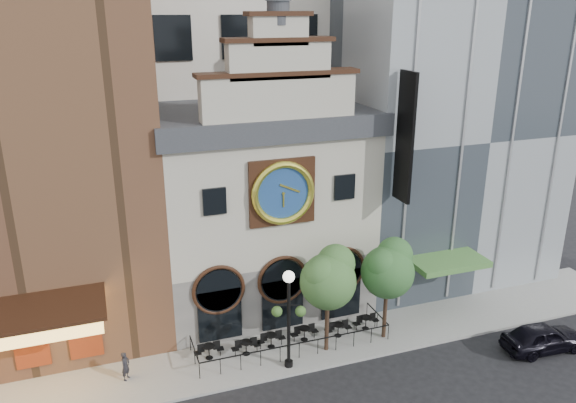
{
  "coord_description": "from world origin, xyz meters",
  "views": [
    {
      "loc": [
        -8.97,
        -22.5,
        17.73
      ],
      "look_at": [
        1.06,
        6.0,
        7.23
      ],
      "focal_mm": 35.0,
      "sensor_mm": 36.0,
      "label": 1
    }
  ],
  "objects_px": {
    "bistro_2": "(271,339)",
    "tree_right": "(388,268)",
    "bistro_1": "(246,347)",
    "pedestrian": "(126,366)",
    "bistro_4": "(338,329)",
    "tree_left": "(329,277)",
    "car_right": "(543,337)",
    "bistro_5": "(366,322)",
    "bistro_3": "(304,333)",
    "bistro_0": "(209,351)",
    "lamppost": "(289,309)"
  },
  "relations": [
    {
      "from": "bistro_1",
      "to": "bistro_3",
      "type": "bearing_deg",
      "value": 4.05
    },
    {
      "from": "bistro_0",
      "to": "bistro_1",
      "type": "bearing_deg",
      "value": -8.71
    },
    {
      "from": "pedestrian",
      "to": "lamppost",
      "type": "distance_m",
      "value": 8.56
    },
    {
      "from": "car_right",
      "to": "tree_left",
      "type": "relative_size",
      "value": 0.77
    },
    {
      "from": "bistro_3",
      "to": "lamppost",
      "type": "relative_size",
      "value": 0.29
    },
    {
      "from": "bistro_3",
      "to": "bistro_5",
      "type": "xyz_separation_m",
      "value": [
        3.75,
        -0.1,
        0.0
      ]
    },
    {
      "from": "pedestrian",
      "to": "tree_left",
      "type": "height_order",
      "value": "tree_left"
    },
    {
      "from": "bistro_3",
      "to": "bistro_5",
      "type": "bearing_deg",
      "value": -1.58
    },
    {
      "from": "bistro_1",
      "to": "lamppost",
      "type": "relative_size",
      "value": 0.29
    },
    {
      "from": "bistro_3",
      "to": "tree_left",
      "type": "distance_m",
      "value": 4.15
    },
    {
      "from": "tree_left",
      "to": "tree_right",
      "type": "bearing_deg",
      "value": 1.46
    },
    {
      "from": "bistro_2",
      "to": "lamppost",
      "type": "distance_m",
      "value": 3.49
    },
    {
      "from": "bistro_1",
      "to": "bistro_5",
      "type": "bearing_deg",
      "value": 1.11
    },
    {
      "from": "bistro_5",
      "to": "lamppost",
      "type": "xyz_separation_m",
      "value": [
        -5.37,
        -1.87,
        2.89
      ]
    },
    {
      "from": "bistro_1",
      "to": "bistro_2",
      "type": "distance_m",
      "value": 1.48
    },
    {
      "from": "bistro_3",
      "to": "bistro_4",
      "type": "xyz_separation_m",
      "value": [
        1.93,
        -0.27,
        0.0
      ]
    },
    {
      "from": "car_right",
      "to": "bistro_1",
      "type": "bearing_deg",
      "value": 76.71
    },
    {
      "from": "bistro_2",
      "to": "bistro_4",
      "type": "distance_m",
      "value": 3.89
    },
    {
      "from": "bistro_0",
      "to": "bistro_4",
      "type": "height_order",
      "value": "same"
    },
    {
      "from": "bistro_1",
      "to": "pedestrian",
      "type": "height_order",
      "value": "pedestrian"
    },
    {
      "from": "bistro_0",
      "to": "bistro_2",
      "type": "xyz_separation_m",
      "value": [
        3.41,
        -0.1,
        0.0
      ]
    },
    {
      "from": "bistro_4",
      "to": "bistro_3",
      "type": "bearing_deg",
      "value": 172.19
    },
    {
      "from": "bistro_5",
      "to": "pedestrian",
      "type": "xyz_separation_m",
      "value": [
        -13.36,
        -0.21,
        0.3
      ]
    },
    {
      "from": "car_right",
      "to": "tree_right",
      "type": "xyz_separation_m",
      "value": [
        -7.58,
        3.87,
        3.62
      ]
    },
    {
      "from": "bistro_0",
      "to": "lamppost",
      "type": "height_order",
      "value": "lamppost"
    },
    {
      "from": "tree_left",
      "to": "bistro_0",
      "type": "bearing_deg",
      "value": 168.51
    },
    {
      "from": "bistro_3",
      "to": "bistro_4",
      "type": "bearing_deg",
      "value": -7.81
    },
    {
      "from": "car_right",
      "to": "bistro_0",
      "type": "bearing_deg",
      "value": 77.63
    },
    {
      "from": "bistro_2",
      "to": "tree_right",
      "type": "distance_m",
      "value": 7.47
    },
    {
      "from": "bistro_5",
      "to": "lamppost",
      "type": "height_order",
      "value": "lamppost"
    },
    {
      "from": "pedestrian",
      "to": "bistro_1",
      "type": "bearing_deg",
      "value": -53.63
    },
    {
      "from": "lamppost",
      "to": "bistro_5",
      "type": "bearing_deg",
      "value": 38.13
    },
    {
      "from": "bistro_4",
      "to": "bistro_5",
      "type": "bearing_deg",
      "value": 5.09
    },
    {
      "from": "pedestrian",
      "to": "lamppost",
      "type": "xyz_separation_m",
      "value": [
        7.99,
        -1.66,
        2.59
      ]
    },
    {
      "from": "bistro_4",
      "to": "lamppost",
      "type": "distance_m",
      "value": 4.89
    },
    {
      "from": "tree_left",
      "to": "car_right",
      "type": "bearing_deg",
      "value": -18.78
    },
    {
      "from": "bistro_2",
      "to": "car_right",
      "type": "bearing_deg",
      "value": -19.57
    },
    {
      "from": "bistro_0",
      "to": "bistro_3",
      "type": "xyz_separation_m",
      "value": [
        5.36,
        -0.06,
        0.0
      ]
    },
    {
      "from": "pedestrian",
      "to": "bistro_4",
      "type": "bearing_deg",
      "value": -54.05
    },
    {
      "from": "bistro_0",
      "to": "tree_left",
      "type": "height_order",
      "value": "tree_left"
    },
    {
      "from": "bistro_3",
      "to": "bistro_4",
      "type": "height_order",
      "value": "same"
    },
    {
      "from": "bistro_0",
      "to": "tree_left",
      "type": "bearing_deg",
      "value": -11.49
    },
    {
      "from": "bistro_0",
      "to": "bistro_5",
      "type": "distance_m",
      "value": 9.12
    },
    {
      "from": "bistro_2",
      "to": "pedestrian",
      "type": "relative_size",
      "value": 1.03
    },
    {
      "from": "bistro_3",
      "to": "bistro_1",
      "type": "bearing_deg",
      "value": -175.95
    },
    {
      "from": "bistro_0",
      "to": "bistro_5",
      "type": "bearing_deg",
      "value": -1.0
    },
    {
      "from": "bistro_3",
      "to": "pedestrian",
      "type": "distance_m",
      "value": 9.62
    },
    {
      "from": "bistro_1",
      "to": "bistro_2",
      "type": "xyz_separation_m",
      "value": [
        1.47,
        0.2,
        0.0
      ]
    },
    {
      "from": "bistro_0",
      "to": "bistro_4",
      "type": "xyz_separation_m",
      "value": [
        7.3,
        -0.32,
        0.0
      ]
    },
    {
      "from": "bistro_4",
      "to": "tree_right",
      "type": "xyz_separation_m",
      "value": [
        2.46,
        -0.85,
        3.79
      ]
    }
  ]
}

